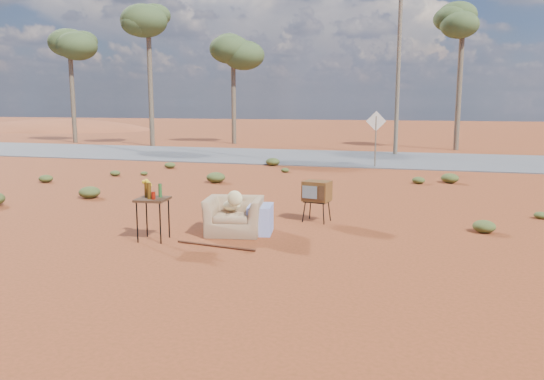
# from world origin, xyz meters

# --- Properties ---
(ground) EXTENTS (140.00, 140.00, 0.00)m
(ground) POSITION_xyz_m (0.00, 0.00, 0.00)
(ground) COLOR maroon
(ground) RESTS_ON ground
(highway) EXTENTS (140.00, 7.00, 0.04)m
(highway) POSITION_xyz_m (0.00, 15.00, 0.02)
(highway) COLOR #565659
(highway) RESTS_ON ground
(dirt_mound) EXTENTS (26.00, 18.00, 2.00)m
(dirt_mound) POSITION_xyz_m (-30.00, 34.00, 0.00)
(dirt_mound) COLOR #994525
(dirt_mound) RESTS_ON ground
(armchair) EXTENTS (1.35, 1.01, 0.94)m
(armchair) POSITION_xyz_m (-0.08, 0.42, 0.44)
(armchair) COLOR #92704F
(armchair) RESTS_ON ground
(tv_unit) EXTENTS (0.61, 0.53, 0.87)m
(tv_unit) POSITION_xyz_m (1.17, 1.84, 0.65)
(tv_unit) COLOR black
(tv_unit) RESTS_ON ground
(side_table) EXTENTS (0.60, 0.60, 1.10)m
(side_table) POSITION_xyz_m (-1.46, -0.46, 0.81)
(side_table) COLOR #3C2315
(side_table) RESTS_ON ground
(rusty_bar) EXTENTS (1.53, 0.24, 0.04)m
(rusty_bar) POSITION_xyz_m (-0.15, -0.62, 0.02)
(rusty_bar) COLOR #472113
(rusty_bar) RESTS_ON ground
(road_sign) EXTENTS (0.78, 0.06, 2.19)m
(road_sign) POSITION_xyz_m (1.50, 12.00, 1.50)
(road_sign) COLOR brown
(road_sign) RESTS_ON ground
(eucalyptus_far_left) EXTENTS (3.20, 3.20, 7.10)m
(eucalyptus_far_left) POSITION_xyz_m (-18.00, 20.00, 5.94)
(eucalyptus_far_left) COLOR brown
(eucalyptus_far_left) RESTS_ON ground
(eucalyptus_left) EXTENTS (3.20, 3.20, 8.10)m
(eucalyptus_left) POSITION_xyz_m (-12.00, 19.00, 6.92)
(eucalyptus_left) COLOR brown
(eucalyptus_left) RESTS_ON ground
(eucalyptus_near_left) EXTENTS (3.20, 3.20, 6.60)m
(eucalyptus_near_left) POSITION_xyz_m (-8.00, 22.00, 5.45)
(eucalyptus_near_left) COLOR brown
(eucalyptus_near_left) RESTS_ON ground
(eucalyptus_center) EXTENTS (3.20, 3.20, 7.60)m
(eucalyptus_center) POSITION_xyz_m (5.00, 21.00, 6.43)
(eucalyptus_center) COLOR brown
(eucalyptus_center) RESTS_ON ground
(utility_pole_center) EXTENTS (1.40, 0.20, 8.00)m
(utility_pole_center) POSITION_xyz_m (2.00, 17.50, 4.15)
(utility_pole_center) COLOR brown
(utility_pole_center) RESTS_ON ground
(scrub_patch) EXTENTS (17.49, 8.07, 0.33)m
(scrub_patch) POSITION_xyz_m (-0.82, 4.41, 0.14)
(scrub_patch) COLOR #465324
(scrub_patch) RESTS_ON ground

